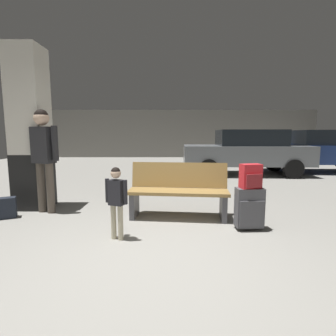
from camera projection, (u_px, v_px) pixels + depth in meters
The scene contains 11 objects.
ground_plane at pixel (160, 189), 6.65m from camera, with size 18.00×18.00×0.10m, color gray.
garage_back_wall at pixel (165, 134), 15.25m from camera, with size 18.00×0.12×2.80m, color slate.
structural_pillar at pixel (31, 130), 4.61m from camera, with size 0.57×0.57×2.89m.
bench at pixel (179, 191), 4.17m from camera, with size 1.64×0.68×0.89m.
suitcase at pixel (250, 208), 3.62m from camera, with size 0.39×0.24×0.60m.
backpack_bright at pixel (251, 177), 3.56m from camera, with size 0.31×0.24×0.34m.
child at pixel (117, 195), 3.25m from camera, with size 0.30×0.23×0.94m.
adult at pixel (44, 150), 4.35m from camera, with size 0.58×0.31×1.77m.
backpack_dark_floor at pixel (7, 208), 4.15m from camera, with size 0.32×0.28×0.34m.
parked_car_side at pixel (323, 150), 9.22m from camera, with size 4.20×1.99×1.51m.
parked_car_near at pixel (246, 151), 8.65m from camera, with size 4.16×1.92×1.51m.
Camera 1 is at (0.22, -2.52, 1.35)m, focal length 27.33 mm.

